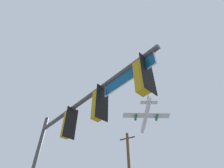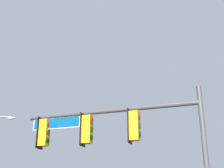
% 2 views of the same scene
% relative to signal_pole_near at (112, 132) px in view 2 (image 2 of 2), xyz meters
% --- Properties ---
extents(signal_pole_near, '(7.05, 0.87, 5.88)m').
position_rel_signal_pole_near_xyz_m(signal_pole_near, '(0.00, 0.00, 0.00)').
color(signal_pole_near, '#47474C').
rests_on(signal_pole_near, ground_plane).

